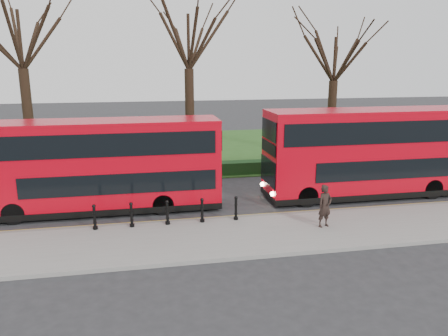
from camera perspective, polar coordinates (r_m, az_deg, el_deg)
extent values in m
plane|color=#28282B|center=(19.88, -6.71, -6.27)|extent=(120.00, 120.00, 0.00)
cube|color=gray|center=(17.07, -5.92, -9.42)|extent=(60.00, 4.00, 0.15)
cube|color=slate|center=(18.92, -6.47, -7.07)|extent=(60.00, 0.25, 0.16)
cube|color=#254B19|center=(34.34, -8.67, 2.24)|extent=(60.00, 18.00, 0.06)
cube|color=black|center=(26.27, -7.89, -0.44)|extent=(60.00, 0.90, 0.80)
cube|color=yellow|center=(19.22, -6.54, -6.95)|extent=(60.00, 0.10, 0.01)
cube|color=yellow|center=(19.41, -6.59, -6.75)|extent=(60.00, 0.10, 0.01)
cylinder|color=black|center=(29.65, -24.15, 5.58)|extent=(0.60, 0.60, 6.37)
cylinder|color=black|center=(29.06, -4.48, 6.56)|extent=(0.60, 0.60, 6.34)
cylinder|color=black|center=(31.83, 13.82, 6.07)|extent=(0.60, 0.60, 5.50)
cylinder|color=black|center=(18.45, -16.55, -6.22)|extent=(0.15, 0.15, 1.00)
cylinder|color=black|center=(18.35, -11.99, -6.04)|extent=(0.15, 0.15, 1.00)
cylinder|color=black|center=(18.37, -7.41, -5.83)|extent=(0.15, 0.15, 1.00)
cylinder|color=black|center=(18.51, -2.87, -5.58)|extent=(0.15, 0.15, 1.00)
cylinder|color=black|center=(18.76, 1.57, -5.30)|extent=(0.15, 0.15, 1.00)
cube|color=#BE0313|center=(20.58, -15.51, 0.62)|extent=(10.54, 2.40, 3.88)
cube|color=black|center=(21.10, -15.16, -4.65)|extent=(10.56, 2.42, 0.29)
cube|color=black|center=(19.53, -13.39, -2.05)|extent=(8.43, 0.04, 0.91)
cube|color=black|center=(19.20, -15.96, 2.81)|extent=(9.96, 0.04, 1.01)
cylinder|color=black|center=(20.70, -25.79, -5.37)|extent=(0.96, 0.29, 0.96)
cylinder|color=black|center=(22.65, -24.49, -3.67)|extent=(0.96, 0.29, 0.96)
cylinder|color=black|center=(19.99, -7.97, -4.74)|extent=(0.96, 0.29, 0.96)
cylinder|color=black|center=(22.00, -8.28, -3.03)|extent=(0.96, 0.29, 0.96)
cube|color=#BE0313|center=(23.45, 19.04, 2.25)|extent=(11.14, 2.53, 4.10)
cube|color=black|center=(23.93, 18.65, -2.68)|extent=(11.16, 2.55, 0.30)
cube|color=black|center=(22.97, 22.22, -0.13)|extent=(8.91, 0.04, 0.96)
cube|color=black|center=(22.20, 20.89, 4.35)|extent=(10.54, 0.04, 1.06)
cube|color=black|center=(21.17, 5.86, 2.68)|extent=(0.06, 2.23, 0.56)
cylinder|color=black|center=(21.23, 10.83, -3.68)|extent=(1.01, 0.30, 1.01)
cylinder|color=black|center=(23.22, 8.81, -2.08)|extent=(1.01, 0.30, 1.01)
cylinder|color=black|center=(24.46, 25.56, -2.48)|extent=(1.01, 0.30, 1.01)
cylinder|color=black|center=(26.21, 22.71, -1.18)|extent=(1.01, 0.30, 1.01)
imported|color=black|center=(18.34, 13.04, -4.85)|extent=(0.74, 0.59, 1.77)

